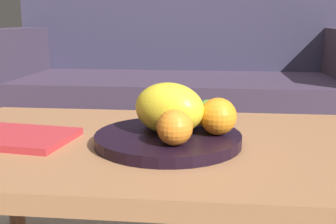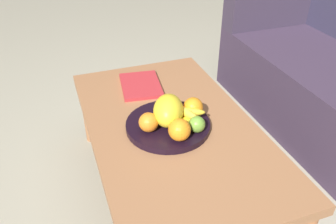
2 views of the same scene
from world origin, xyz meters
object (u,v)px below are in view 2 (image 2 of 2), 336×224
Objects in this scene: fruit_bowl at (168,125)px; orange_right at (193,108)px; coffee_table at (172,133)px; orange_front at (179,130)px; magazine at (141,85)px; melon_large_front at (168,111)px; apple_front at (197,124)px; banana_bunch at (184,115)px; orange_left at (149,122)px.

orange_right is at bearing 95.02° from fruit_bowl.
orange_front is at bearing -7.70° from coffee_table.
orange_right is at bearing 88.02° from coffee_table.
orange_front is 0.33× the size of magazine.
apple_front is (0.09, 0.08, -0.03)m from melon_large_front.
coffee_table is 14.04× the size of orange_right.
magazine is (-0.37, -0.07, -0.04)m from banana_bunch.
coffee_table is at bearing 121.56° from fruit_bowl.
coffee_table is 3.37× the size of fruit_bowl.
orange_front is (0.11, 0.00, 0.05)m from fruit_bowl.
magazine is at bearing -178.17° from orange_front.
melon_large_front is 0.11m from orange_front.
banana_bunch is at bearing 82.30° from melon_large_front.
banana_bunch is (0.02, -0.05, -0.01)m from orange_right.
coffee_table is 4.50× the size of magazine.
fruit_bowl is 3.99× the size of orange_front.
banana_bunch reaches higher than magazine.
apple_front reaches higher than magazine.
orange_left is 0.18m from apple_front.
orange_front is 0.47m from magazine.
magazine is (-0.47, -0.01, -0.06)m from orange_front.
apple_front is at bearing -15.75° from orange_right.
magazine is at bearing -168.47° from banana_bunch.
coffee_table is at bearing -119.16° from banana_bunch.
orange_front reaches higher than banana_bunch.
orange_front is (0.12, -0.02, 0.11)m from coffee_table.
orange_right reaches higher than magazine.
orange_front is at bearing 45.44° from orange_left.
banana_bunch is 0.38m from magazine.
banana_bunch is (-0.01, 0.15, -0.01)m from orange_left.
melon_large_front reaches higher than fruit_bowl.
orange_front is 0.13m from orange_left.
apple_front is at bearing 43.72° from melon_large_front.
orange_left is at bearing -85.29° from banana_bunch.
apple_front is (0.10, 0.06, 0.10)m from coffee_table.
melon_large_front reaches higher than coffee_table.
orange_right is at bearing 27.11° from magazine.
banana_bunch is (-0.10, 0.06, -0.01)m from orange_front.
coffee_table is 17.65× the size of apple_front.
coffee_table is 14.98× the size of orange_left.
coffee_table is at bearing 126.79° from melon_large_front.
apple_front is at bearing 19.59° from magazine.
orange_left is (0.04, -0.11, 0.10)m from coffee_table.
fruit_bowl is at bearing -58.44° from coffee_table.
orange_left is at bearing -76.46° from melon_large_front.
melon_large_front is 2.04× the size of orange_right.
magazine is at bearing -160.47° from orange_right.
orange_left reaches higher than coffee_table.
melon_large_front is at bearing 13.83° from fruit_bowl.
orange_right reaches higher than apple_front.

